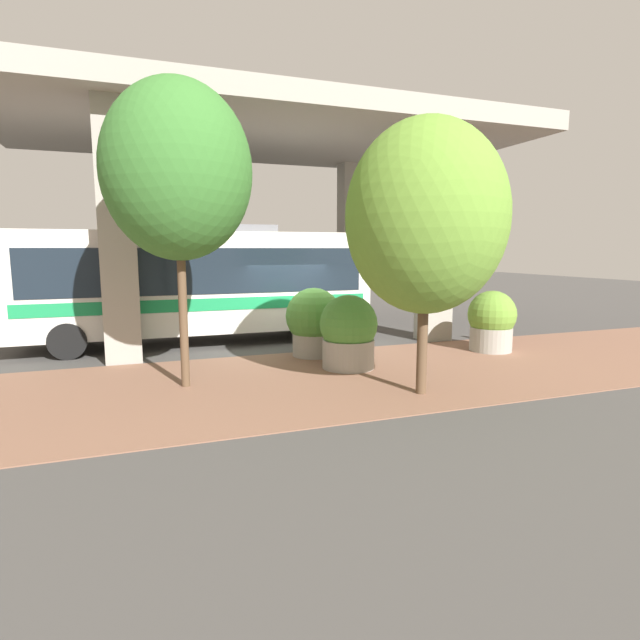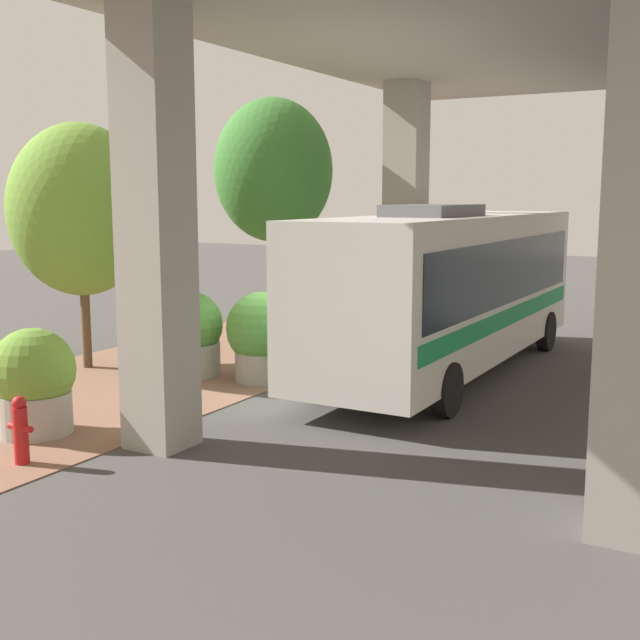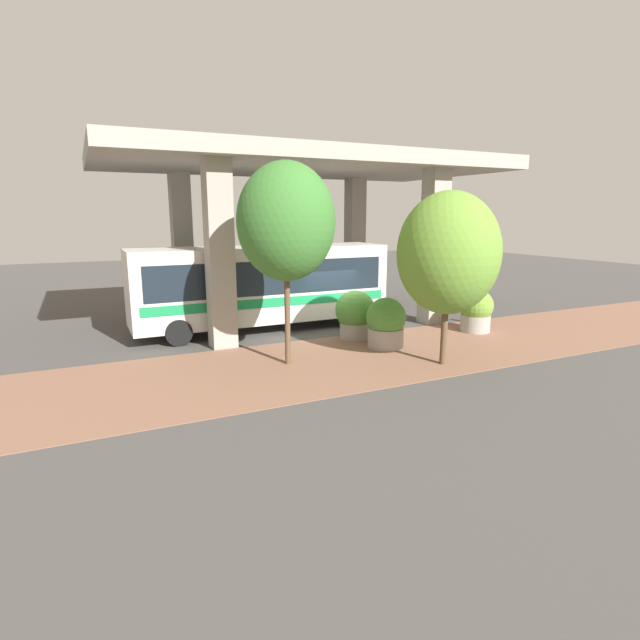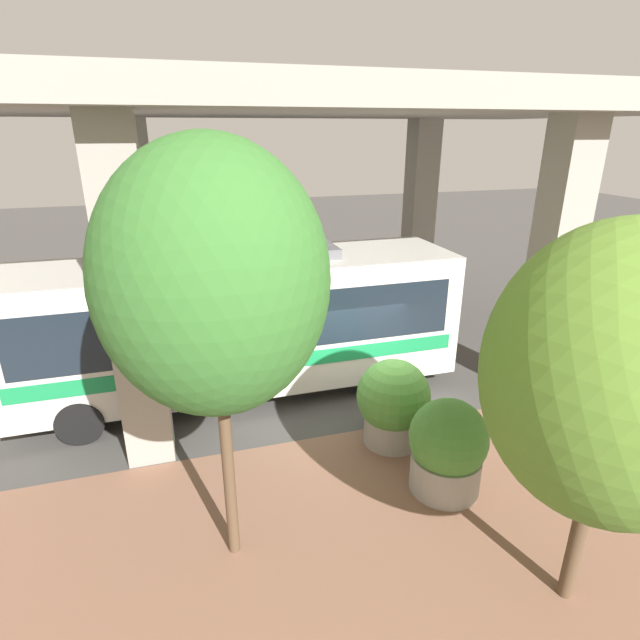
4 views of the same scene
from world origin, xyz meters
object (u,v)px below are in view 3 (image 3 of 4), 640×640
at_px(bus, 262,282).
at_px(planter_back, 386,323).
at_px(street_tree_near, 286,222).
at_px(street_tree_far, 448,253).
at_px(planter_front, 476,311).
at_px(planter_middle, 355,314).
at_px(fire_hydrant, 479,313).

bearing_deg(bus, planter_back, -147.80).
distance_m(street_tree_near, street_tree_far, 5.13).
bearing_deg(planter_front, planter_back, 96.53).
height_order(bus, street_tree_near, street_tree_near).
bearing_deg(planter_middle, fire_hydrant, -91.07).
distance_m(planter_front, street_tree_near, 9.55).
height_order(planter_front, street_tree_near, street_tree_near).
bearing_deg(bus, street_tree_far, -154.18).
bearing_deg(fire_hydrant, street_tree_near, 101.01).
distance_m(fire_hydrant, street_tree_far, 7.45).
relative_size(planter_front, planter_middle, 0.93).
bearing_deg(street_tree_near, street_tree_far, -115.91).
bearing_deg(street_tree_far, bus, 25.82).
distance_m(planter_middle, street_tree_far, 5.07).
distance_m(planter_front, planter_back, 4.80).
bearing_deg(bus, planter_front, -118.74).
height_order(planter_middle, street_tree_near, street_tree_near).
xyz_separation_m(planter_middle, planter_back, (-1.68, -0.33, -0.06)).
bearing_deg(bus, street_tree_near, 169.58).
relative_size(bus, planter_front, 5.94).
distance_m(bus, fire_hydrant, 9.66).
xyz_separation_m(fire_hydrant, street_tree_far, (-4.14, 5.38, 3.07)).
xyz_separation_m(fire_hydrant, planter_front, (-1.02, 1.15, 0.36)).
distance_m(bus, street_tree_near, 5.86).
xyz_separation_m(planter_front, planter_middle, (1.14, 5.10, 0.08)).
bearing_deg(street_tree_far, street_tree_near, 64.09).
relative_size(fire_hydrant, planter_middle, 0.54).
xyz_separation_m(fire_hydrant, planter_back, (-1.57, 5.92, 0.39)).
xyz_separation_m(fire_hydrant, street_tree_near, (-1.93, 9.92, 4.03)).
relative_size(street_tree_near, street_tree_far, 1.16).
bearing_deg(planter_back, planter_front, -83.47).
xyz_separation_m(bus, planter_front, (-4.29, -7.82, -1.14)).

